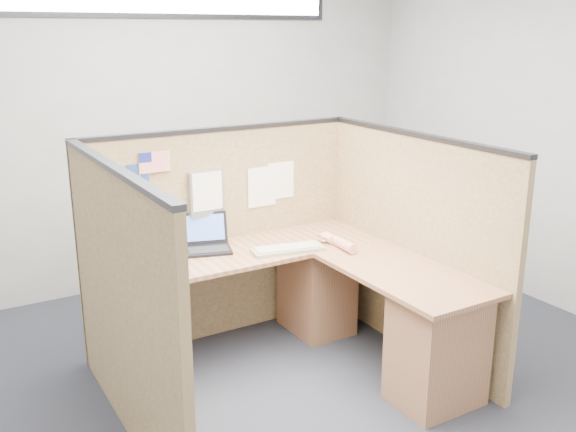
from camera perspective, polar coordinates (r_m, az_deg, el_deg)
floor at (r=4.14m, az=0.59°, el=-15.33°), size 5.00×5.00×0.00m
wall_back at (r=5.63m, az=-11.48°, el=8.04°), size 5.00×0.00×5.00m
cubicle_partitions at (r=4.14m, az=-2.46°, el=-3.53°), size 2.06×1.83×1.53m
l_desk at (r=4.26m, az=0.72°, el=-8.42°), size 1.95×1.75×0.73m
laptop at (r=4.40m, az=-7.53°, el=-2.21°), size 0.37×0.39×0.23m
keyboard at (r=4.33m, az=-0.02°, el=-2.95°), size 0.51×0.25×0.03m
mouse at (r=4.52m, az=3.43°, el=-2.06°), size 0.11×0.08×0.04m
hand_forearm at (r=4.42m, az=4.51°, el=-2.32°), size 0.11×0.37×0.08m
blue_poster at (r=4.27m, az=-13.39°, el=2.96°), size 0.17×0.03×0.23m
american_flag at (r=4.27m, az=-12.07°, el=4.49°), size 0.22×0.01×0.37m
file_holder at (r=4.44m, az=-7.29°, el=2.02°), size 0.25×0.05×0.32m
paper_left at (r=4.73m, az=-0.63°, el=3.19°), size 0.21×0.01×0.27m
paper_right at (r=4.66m, az=-2.33°, el=2.61°), size 0.23×0.01×0.29m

